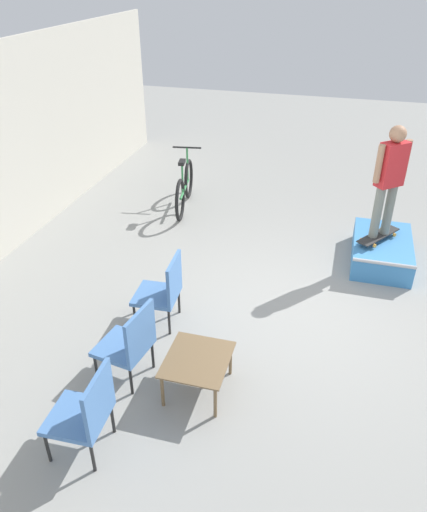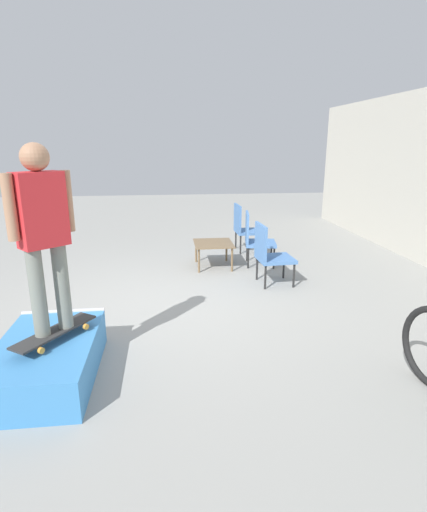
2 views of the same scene
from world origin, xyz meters
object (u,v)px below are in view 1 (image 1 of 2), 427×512
at_px(person_skater, 390,174).
at_px(patio_chair_left, 86,411).
at_px(skateboard_on_ramp, 378,235).
at_px(bicycle, 185,188).
at_px(skate_ramp_box, 381,251).
at_px(patio_chair_right, 164,289).
at_px(coffee_table, 197,362).
at_px(patio_chair_center, 130,342).

xyz_separation_m(person_skater, patio_chair_left, (-4.20, 2.54, -0.91)).
height_order(skateboard_on_ramp, bicycle, bicycle).
distance_m(skate_ramp_box, patio_chair_right, 3.48).
bearing_deg(patio_chair_left, patio_chair_right, 177.78).
distance_m(skateboard_on_ramp, coffee_table, 3.70).
relative_size(skateboard_on_ramp, patio_chair_left, 0.85).
distance_m(person_skater, coffee_table, 3.84).
bearing_deg(bicycle, patio_chair_center, -178.32).
relative_size(skateboard_on_ramp, person_skater, 0.49).
bearing_deg(skateboard_on_ramp, patio_chair_center, 176.03).
xyz_separation_m(skateboard_on_ramp, patio_chair_left, (-4.20, 2.54, 0.06)).
bearing_deg(patio_chair_left, skate_ramp_box, 145.92).
height_order(skate_ramp_box, patio_chair_center, patio_chair_center).
relative_size(skate_ramp_box, patio_chair_left, 1.49).
bearing_deg(bicycle, patio_chair_left, 179.73).
bearing_deg(coffee_table, skateboard_on_ramp, -29.32).
bearing_deg(bicycle, coffee_table, -169.16).
xyz_separation_m(patio_chair_right, bicycle, (3.27, 0.82, -0.11)).
relative_size(skate_ramp_box, bicycle, 0.82).
bearing_deg(bicycle, skate_ramp_box, -115.54).
bearing_deg(person_skater, bicycle, 121.23).
xyz_separation_m(patio_chair_left, patio_chair_center, (0.97, 0.00, 0.00)).
distance_m(person_skater, patio_chair_left, 5.00).
height_order(skateboard_on_ramp, patio_chair_right, patio_chair_right).
bearing_deg(patio_chair_right, patio_chair_center, -3.37).
bearing_deg(patio_chair_center, patio_chair_right, -170.97).
height_order(coffee_table, patio_chair_center, patio_chair_center).
relative_size(skateboard_on_ramp, patio_chair_center, 0.85).
height_order(patio_chair_left, patio_chair_right, same).
relative_size(skateboard_on_ramp, coffee_table, 1.09).
bearing_deg(patio_chair_left, coffee_table, 141.08).
xyz_separation_m(skate_ramp_box, person_skater, (-0.03, 0.09, 1.23)).
bearing_deg(patio_chair_right, skate_ramp_box, 127.37).
relative_size(skateboard_on_ramp, bicycle, 0.46).
height_order(patio_chair_left, bicycle, bicycle).
bearing_deg(patio_chair_center, coffee_table, 100.33).
distance_m(skateboard_on_ramp, patio_chair_right, 3.38).
bearing_deg(skate_ramp_box, coffee_table, 149.72).
xyz_separation_m(skateboard_on_ramp, bicycle, (1.04, 3.36, -0.05)).
distance_m(skate_ramp_box, patio_chair_center, 4.21).
height_order(skateboard_on_ramp, patio_chair_left, patio_chair_left).
distance_m(patio_chair_center, bicycle, 4.36).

